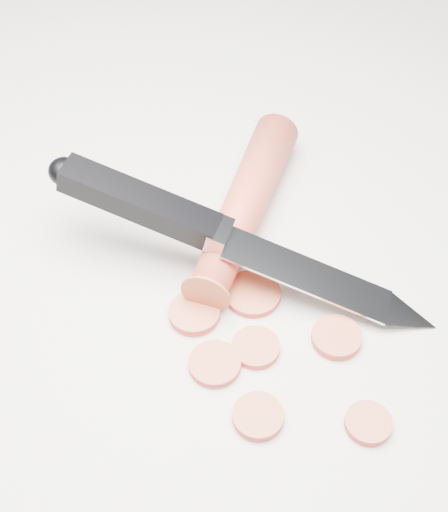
{
  "coord_description": "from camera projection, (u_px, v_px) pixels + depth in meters",
  "views": [
    {
      "loc": [
        -0.05,
        -0.31,
        0.41
      ],
      "look_at": [
        -0.02,
        0.02,
        0.02
      ],
      "focal_mm": 50.0,
      "sensor_mm": 36.0,
      "label": 1
    }
  ],
  "objects": [
    {
      "name": "carrot_slice_6",
      "position": [
        368.0,
        423.0,
        0.44
      ],
      "size": [
        0.03,
        0.03,
        0.01
      ],
      "primitive_type": "cylinder",
      "color": "#C35331",
      "rests_on": "ground"
    },
    {
      "name": "carrot_slice_1",
      "position": [
        194.0,
        313.0,
        0.5
      ],
      "size": [
        0.04,
        0.04,
        0.01
      ],
      "primitive_type": "cylinder",
      "color": "#C35331",
      "rests_on": "ground"
    },
    {
      "name": "ground",
      "position": [
        259.0,
        289.0,
        0.51
      ],
      "size": [
        2.4,
        2.4,
        0.0
      ],
      "primitive_type": "plane",
      "color": "beige",
      "rests_on": "ground"
    },
    {
      "name": "carrot_slice_2",
      "position": [
        256.0,
        347.0,
        0.48
      ],
      "size": [
        0.03,
        0.03,
        0.01
      ],
      "primitive_type": "cylinder",
      "color": "#C35331",
      "rests_on": "ground"
    },
    {
      "name": "carrot",
      "position": [
        245.0,
        204.0,
        0.54
      ],
      "size": [
        0.1,
        0.18,
        0.03
      ],
      "primitive_type": "cylinder",
      "rotation": [
        1.57,
        0.0,
        -0.4
      ],
      "color": "red",
      "rests_on": "ground"
    },
    {
      "name": "carrot_slice_5",
      "position": [
        253.0,
        294.0,
        0.51
      ],
      "size": [
        0.04,
        0.04,
        0.01
      ],
      "primitive_type": "cylinder",
      "color": "#C35331",
      "rests_on": "ground"
    },
    {
      "name": "carrot_slice_4",
      "position": [
        336.0,
        337.0,
        0.48
      ],
      "size": [
        0.03,
        0.03,
        0.01
      ],
      "primitive_type": "cylinder",
      "color": "#C35331",
      "rests_on": "ground"
    },
    {
      "name": "carrot_slice_3",
      "position": [
        258.0,
        416.0,
        0.45
      ],
      "size": [
        0.03,
        0.03,
        0.01
      ],
      "primitive_type": "cylinder",
      "color": "#C35331",
      "rests_on": "ground"
    },
    {
      "name": "carrot_slice_0",
      "position": [
        215.0,
        364.0,
        0.47
      ],
      "size": [
        0.03,
        0.03,
        0.01
      ],
      "primitive_type": "cylinder",
      "color": "#C35331",
      "rests_on": "ground"
    },
    {
      "name": "kitchen_knife",
      "position": [
        242.0,
        240.0,
        0.49
      ],
      "size": [
        0.28,
        0.14,
        0.08
      ],
      "primitive_type": null,
      "color": "#BBBDC2",
      "rests_on": "ground"
    }
  ]
}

